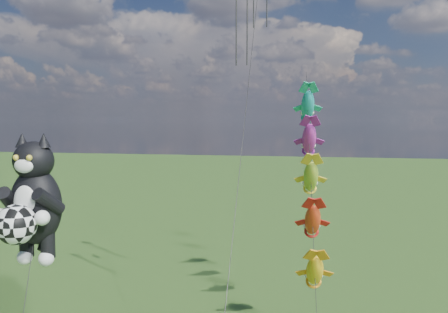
# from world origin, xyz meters

# --- Properties ---
(cat_kite_rig) EXTENTS (2.63, 4.22, 11.56)m
(cat_kite_rig) POSITION_xyz_m (-1.10, 1.22, 8.63)
(cat_kite_rig) COLOR brown
(cat_kite_rig) RESTS_ON ground
(fish_windsock_rig) EXTENTS (2.20, 15.88, 15.57)m
(fish_windsock_rig) POSITION_xyz_m (10.26, 11.93, 8.76)
(fish_windsock_rig) COLOR brown
(fish_windsock_rig) RESTS_ON ground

